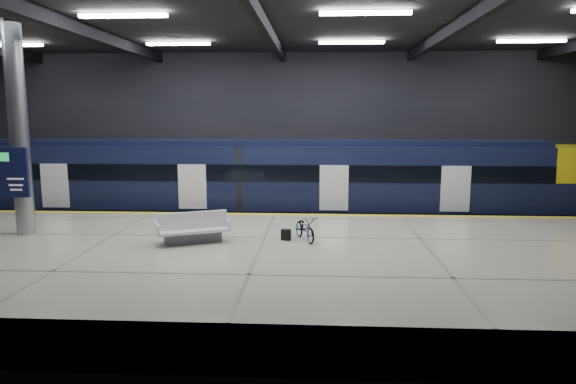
{
  "coord_description": "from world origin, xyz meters",
  "views": [
    {
      "loc": [
        1.67,
        -17.2,
        5.03
      ],
      "look_at": [
        0.61,
        1.5,
        2.2
      ],
      "focal_mm": 32.0,
      "sensor_mm": 36.0,
      "label": 1
    }
  ],
  "objects": [
    {
      "name": "ground",
      "position": [
        0.0,
        0.0,
        0.0
      ],
      "size": [
        30.0,
        30.0,
        0.0
      ],
      "primitive_type": "plane",
      "color": "black",
      "rests_on": "ground"
    },
    {
      "name": "room_shell",
      "position": [
        -0.0,
        0.0,
        5.72
      ],
      "size": [
        30.1,
        16.1,
        8.05
      ],
      "color": "black",
      "rests_on": "ground"
    },
    {
      "name": "platform",
      "position": [
        0.0,
        -2.5,
        0.55
      ],
      "size": [
        30.0,
        11.0,
        1.1
      ],
      "primitive_type": "cube",
      "color": "beige",
      "rests_on": "ground"
    },
    {
      "name": "safety_strip",
      "position": [
        0.0,
        2.75,
        1.11
      ],
      "size": [
        30.0,
        0.4,
        0.01
      ],
      "primitive_type": "cube",
      "color": "gold",
      "rests_on": "platform"
    },
    {
      "name": "rails",
      "position": [
        0.0,
        5.5,
        0.08
      ],
      "size": [
        30.0,
        1.52,
        0.16
      ],
      "color": "gray",
      "rests_on": "ground"
    },
    {
      "name": "train",
      "position": [
        1.18,
        5.5,
        2.06
      ],
      "size": [
        29.4,
        2.84,
        3.79
      ],
      "color": "black",
      "rests_on": "ground"
    },
    {
      "name": "bench",
      "position": [
        -2.15,
        -1.9,
        1.44
      ],
      "size": [
        2.38,
        1.71,
        0.97
      ],
      "rotation": [
        0.0,
        0.0,
        0.41
      ],
      "color": "#595B60",
      "rests_on": "platform"
    },
    {
      "name": "bicycle",
      "position": [
        1.31,
        -1.41,
        1.5
      ],
      "size": [
        1.07,
        1.6,
        0.8
      ],
      "primitive_type": "imported",
      "rotation": [
        0.0,
        0.0,
        0.39
      ],
      "color": "#99999E",
      "rests_on": "platform"
    },
    {
      "name": "pannier_bag",
      "position": [
        0.71,
        -1.41,
        1.28
      ],
      "size": [
        0.32,
        0.23,
        0.35
      ],
      "primitive_type": "cube",
      "rotation": [
        0.0,
        0.0,
        -0.16
      ],
      "color": "black",
      "rests_on": "platform"
    },
    {
      "name": "info_column",
      "position": [
        -8.0,
        -1.03,
        4.46
      ],
      "size": [
        0.9,
        0.78,
        6.9
      ],
      "color": "#9EA0A5",
      "rests_on": "platform"
    }
  ]
}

